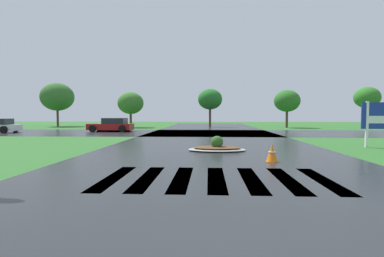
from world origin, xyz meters
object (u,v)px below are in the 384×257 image
at_px(car_dark_suv, 112,125).
at_px(drainage_pipe_stack, 114,127).
at_px(median_island, 217,147).
at_px(traffic_cone, 272,153).

bearing_deg(car_dark_suv, drainage_pipe_stack, -79.43).
height_order(car_dark_suv, drainage_pipe_stack, car_dark_suv).
bearing_deg(median_island, drainage_pipe_stack, 121.96).
xyz_separation_m(median_island, drainage_pipe_stack, (-9.72, 15.58, 0.23)).
bearing_deg(median_island, traffic_cone, -59.32).
distance_m(median_island, car_dark_suv, 17.23).
distance_m(car_dark_suv, drainage_pipe_stack, 1.26).
relative_size(car_dark_suv, traffic_cone, 6.47).
height_order(median_island, car_dark_suv, car_dark_suv).
xyz_separation_m(car_dark_suv, drainage_pipe_stack, (-0.20, 1.22, -0.23)).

